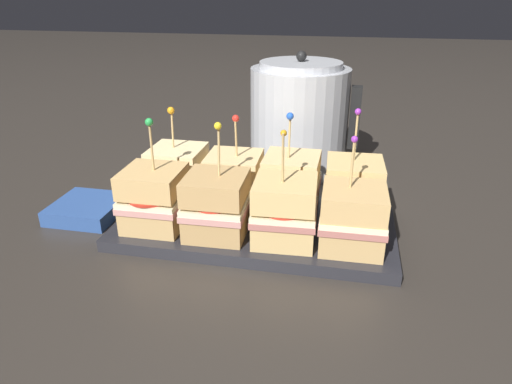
% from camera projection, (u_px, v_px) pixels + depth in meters
% --- Properties ---
extents(ground_plane, '(6.00, 6.00, 0.00)m').
position_uv_depth(ground_plane, '(256.00, 230.00, 0.70)').
color(ground_plane, '#2D2823').
extents(serving_platter, '(0.41, 0.21, 0.02)m').
position_uv_depth(serving_platter, '(256.00, 225.00, 0.70)').
color(serving_platter, '#232328').
rests_on(serving_platter, ground_plane).
extents(sandwich_front_far_left, '(0.09, 0.09, 0.16)m').
position_uv_depth(sandwich_front_far_left, '(154.00, 198.00, 0.66)').
color(sandwich_front_far_left, tan).
rests_on(sandwich_front_far_left, serving_platter).
extents(sandwich_front_center_left, '(0.09, 0.09, 0.16)m').
position_uv_depth(sandwich_front_center_left, '(216.00, 205.00, 0.64)').
color(sandwich_front_center_left, tan).
rests_on(sandwich_front_center_left, serving_platter).
extents(sandwich_front_center_right, '(0.09, 0.09, 0.16)m').
position_uv_depth(sandwich_front_center_right, '(285.00, 211.00, 0.63)').
color(sandwich_front_center_right, tan).
rests_on(sandwich_front_center_right, serving_platter).
extents(sandwich_front_far_right, '(0.09, 0.09, 0.16)m').
position_uv_depth(sandwich_front_far_right, '(353.00, 218.00, 0.61)').
color(sandwich_front_far_right, tan).
rests_on(sandwich_front_far_right, serving_platter).
extents(sandwich_back_far_left, '(0.09, 0.09, 0.15)m').
position_uv_depth(sandwich_back_far_left, '(178.00, 174.00, 0.75)').
color(sandwich_back_far_left, beige).
rests_on(sandwich_back_far_left, serving_platter).
extents(sandwich_back_center_left, '(0.09, 0.09, 0.15)m').
position_uv_depth(sandwich_back_center_left, '(234.00, 180.00, 0.73)').
color(sandwich_back_center_left, '#DBB77A').
rests_on(sandwich_back_center_left, serving_platter).
extents(sandwich_back_center_right, '(0.09, 0.09, 0.16)m').
position_uv_depth(sandwich_back_center_right, '(291.00, 183.00, 0.71)').
color(sandwich_back_center_right, '#DBB77A').
rests_on(sandwich_back_center_right, serving_platter).
extents(sandwich_back_far_right, '(0.09, 0.09, 0.17)m').
position_uv_depth(sandwich_back_far_right, '(353.00, 189.00, 0.69)').
color(sandwich_back_far_right, tan).
rests_on(sandwich_back_far_right, serving_platter).
extents(kettle_steel, '(0.21, 0.19, 0.23)m').
position_uv_depth(kettle_steel, '(299.00, 118.00, 0.91)').
color(kettle_steel, '#B7BABF').
rests_on(kettle_steel, ground_plane).
extents(napkin_stack, '(0.10, 0.10, 0.02)m').
position_uv_depth(napkin_stack, '(88.00, 209.00, 0.74)').
color(napkin_stack, navy).
rests_on(napkin_stack, ground_plane).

